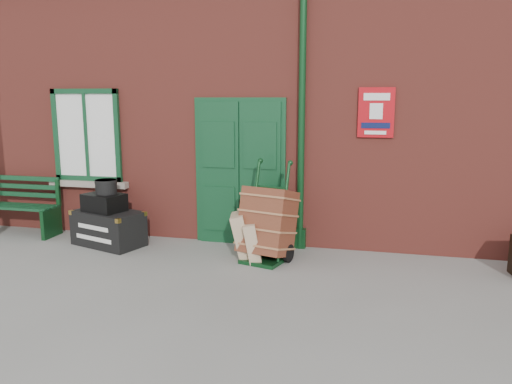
% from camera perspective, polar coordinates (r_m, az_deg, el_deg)
% --- Properties ---
extents(ground, '(80.00, 80.00, 0.00)m').
position_cam_1_polar(ground, '(6.50, -2.71, -9.60)').
color(ground, gray).
rests_on(ground, ground).
extents(station_building, '(10.30, 4.30, 4.36)m').
position_cam_1_polar(station_building, '(9.50, 3.18, 10.14)').
color(station_building, brown).
rests_on(station_building, ground).
extents(bench, '(1.60, 0.51, 0.99)m').
position_cam_1_polar(bench, '(9.33, -26.03, -1.24)').
color(bench, '#103E21').
rests_on(bench, ground).
extents(houdini_trunk, '(1.21, 0.89, 0.54)m').
position_cam_1_polar(houdini_trunk, '(8.07, -16.50, -3.98)').
color(houdini_trunk, black).
rests_on(houdini_trunk, ground).
extents(strongbox, '(0.70, 0.59, 0.27)m').
position_cam_1_polar(strongbox, '(8.01, -16.96, -1.15)').
color(strongbox, black).
rests_on(strongbox, houdini_trunk).
extents(hatbox, '(0.41, 0.41, 0.22)m').
position_cam_1_polar(hatbox, '(7.97, -16.76, 0.58)').
color(hatbox, black).
rests_on(hatbox, strongbox).
extents(suitcase_back, '(0.41, 0.51, 0.67)m').
position_cam_1_polar(suitcase_back, '(7.09, -1.59, -5.02)').
color(suitcase_back, tan).
rests_on(suitcase_back, ground).
extents(suitcase_front, '(0.34, 0.46, 0.57)m').
position_cam_1_polar(suitcase_front, '(6.97, -0.37, -5.71)').
color(suitcase_front, tan).
rests_on(suitcase_front, ground).
extents(porter_trolley, '(0.83, 0.87, 1.38)m').
position_cam_1_polar(porter_trolley, '(6.98, 1.31, -3.58)').
color(porter_trolley, '#0D3517').
rests_on(porter_trolley, ground).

